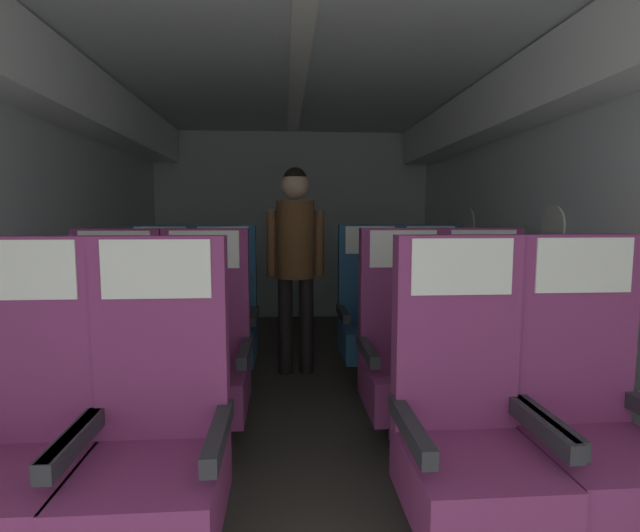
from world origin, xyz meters
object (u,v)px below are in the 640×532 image
Objects in this scene: seat_a_right_window at (467,430)px; seat_c_right_aisle at (433,317)px; seat_c_left_aisle at (223,320)px; seat_a_left_aisle at (155,441)px; seat_a_left_window at (16,444)px; seat_b_right_aisle at (487,353)px; seat_c_left_window at (160,321)px; flight_attendant at (295,249)px; seat_b_left_aisle at (204,357)px; seat_b_right_window at (405,355)px; seat_a_right_aisle at (591,424)px; seat_b_left_window at (113,360)px; seat_c_right_window at (372,318)px.

seat_a_right_window is 1.90m from seat_c_right_aisle.
seat_a_right_window is 1.00× the size of seat_c_left_aisle.
seat_c_right_aisle is at bearing 76.11° from seat_a_right_window.
seat_a_right_window is at bearing -0.16° from seat_a_left_aisle.
seat_c_left_aisle is at bearing 76.39° from seat_a_left_window.
seat_a_left_window and seat_b_right_aisle have the same top height.
flight_attendant is at bearing 13.43° from seat_c_left_window.
seat_c_left_aisle is at bearing 90.85° from seat_b_left_aisle.
seat_a_left_window is 1.76m from seat_b_right_window.
flight_attendant is (0.52, 0.24, 0.49)m from seat_c_left_aisle.
seat_b_left_aisle is at bearing 148.65° from seat_a_right_aisle.
seat_b_right_aisle is at bearing 130.20° from flight_attendant.
seat_b_right_window is at bearing -40.57° from seat_c_left_aisle.
seat_c_left_window is at bearing 90.07° from seat_a_left_window.
seat_b_right_aisle and seat_c_left_aisle have the same top height.
seat_c_left_aisle is (-1.52, 1.81, 0.00)m from seat_a_right_aisle.
seat_a_right_aisle is 2.33m from flight_attendant.
seat_a_left_window is at bearing -149.32° from seat_b_right_window.
flight_attendant is (0.51, 2.06, 0.49)m from seat_a_left_aisle.
seat_a_left_aisle is 1.00× the size of seat_b_left_window.
seat_a_left_window is 1.00× the size of seat_c_left_aisle.
seat_c_right_window is at bearing 60.09° from seat_a_left_aisle.
seat_c_left_window is at bearing 12.72° from flight_attendant.
seat_a_right_aisle and seat_c_left_aisle have the same top height.
seat_a_right_aisle and seat_a_right_window have the same top height.
seat_b_left_aisle and seat_b_right_aisle have the same top height.
seat_b_left_aisle is (-1.50, 0.92, 0.00)m from seat_a_right_aisle.
flight_attendant is (-1.00, 0.22, 0.49)m from seat_c_right_aisle.
seat_c_right_aisle is at bearing 64.85° from seat_b_right_window.
seat_c_right_window is (1.06, 1.84, 0.00)m from seat_a_left_aisle.
seat_c_left_window is 0.44m from seat_c_left_aisle.
seat_b_right_aisle and seat_c_left_window have the same top height.
seat_a_right_window is (-0.46, -0.02, 0.00)m from seat_a_right_aisle.
seat_c_right_aisle is (1.95, 1.84, 0.00)m from seat_a_left_window.
seat_c_right_window is (1.06, 0.01, 0.00)m from seat_c_left_aisle.
seat_a_left_aisle is at bearing 179.84° from seat_a_right_window.
seat_b_right_window is at bearing -1.50° from seat_b_left_aisle.
seat_b_right_aisle is at bearing 89.97° from seat_a_right_aisle.
seat_a_right_window is at bearing -31.64° from seat_b_left_window.
seat_b_right_window is (1.06, -0.03, 0.00)m from seat_b_left_aisle.
seat_a_left_window and seat_a_right_window have the same top height.
seat_c_right_window is (-0.45, -0.01, 0.00)m from seat_c_right_aisle.
flight_attendant is (0.96, 1.14, 0.49)m from seat_b_left_window.
seat_a_left_aisle is 1.03m from seat_b_left_window.
seat_b_left_window and seat_c_left_aisle have the same top height.
seat_b_right_window and seat_c_right_window have the same top height.
seat_b_left_window and seat_c_right_window have the same top height.
seat_b_left_aisle is 0.73× the size of flight_attendant.
seat_a_left_aisle is 1.76m from seat_b_right_aisle.
seat_b_left_aisle is 1.01m from seat_c_left_window.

